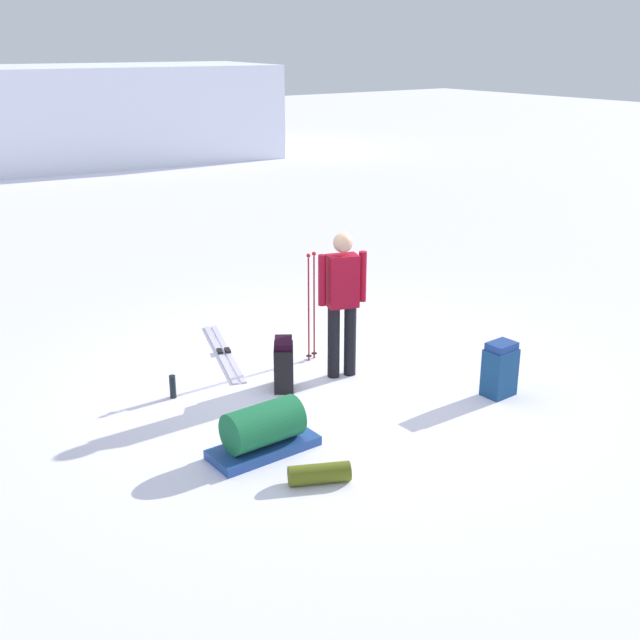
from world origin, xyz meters
TOP-DOWN VIEW (x-y plane):
  - ground_plane at (0.00, 0.00)m, footprint 80.00×80.00m
  - skier_standing at (0.23, -0.11)m, footprint 0.55×0.31m
  - ski_pair_near at (-0.57, 1.28)m, footprint 0.76×1.91m
  - backpack_large_dark at (-0.51, -0.02)m, footprint 0.38×0.43m
  - backpack_bright at (1.32, -1.53)m, footprint 0.35×0.28m
  - ski_poles_planted_near at (0.22, 0.49)m, footprint 0.17×0.10m
  - gear_sled at (-1.45, -1.14)m, footprint 1.06×0.48m
  - sleeping_mat_rolled at (-1.34, -1.89)m, footprint 0.57×0.39m
  - thermos_bottle at (-1.64, 0.46)m, footprint 0.07×0.07m

SIDE VIEW (x-z plane):
  - ground_plane at x=0.00m, z-range 0.00..0.00m
  - ski_pair_near at x=-0.57m, z-range -0.01..0.04m
  - sleeping_mat_rolled at x=-1.34m, z-range 0.00..0.18m
  - thermos_bottle at x=-1.64m, z-range 0.00..0.26m
  - gear_sled at x=-1.45m, z-range -0.02..0.47m
  - backpack_large_dark at x=-0.51m, z-range -0.01..0.58m
  - backpack_bright at x=1.32m, z-range -0.01..0.61m
  - ski_poles_planted_near at x=0.22m, z-range 0.07..1.42m
  - skier_standing at x=0.23m, z-range 0.10..1.80m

